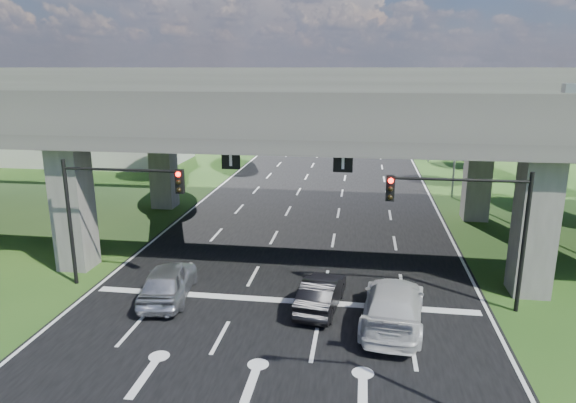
% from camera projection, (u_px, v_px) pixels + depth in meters
% --- Properties ---
extents(ground, '(160.00, 160.00, 0.00)m').
position_uv_depth(ground, '(267.00, 341.00, 19.31)').
color(ground, '#1B3F14').
rests_on(ground, ground).
extents(road, '(18.00, 120.00, 0.03)m').
position_uv_depth(road, '(299.00, 250.00, 28.88)').
color(road, black).
rests_on(road, ground).
extents(overpass, '(80.00, 15.00, 10.00)m').
position_uv_depth(overpass, '(304.00, 106.00, 28.80)').
color(overpass, '#34322F').
rests_on(overpass, ground).
extents(warehouse, '(20.00, 10.00, 4.00)m').
position_uv_depth(warehouse, '(91.00, 143.00, 55.95)').
color(warehouse, '#9E9E99').
rests_on(warehouse, ground).
extents(signal_right, '(5.76, 0.54, 6.00)m').
position_uv_depth(signal_right, '(472.00, 214.00, 20.93)').
color(signal_right, black).
rests_on(signal_right, ground).
extents(signal_left, '(5.76, 0.54, 6.00)m').
position_uv_depth(signal_left, '(111.00, 201.00, 23.12)').
color(signal_left, black).
rests_on(signal_left, ground).
extents(streetlight_far, '(3.38, 0.25, 10.00)m').
position_uv_depth(streetlight_far, '(452.00, 123.00, 39.40)').
color(streetlight_far, gray).
rests_on(streetlight_far, ground).
extents(streetlight_beyond, '(3.38, 0.25, 10.00)m').
position_uv_depth(streetlight_beyond, '(428.00, 108.00, 54.72)').
color(streetlight_beyond, gray).
rests_on(streetlight_beyond, ground).
extents(tree_left_near, '(4.50, 4.50, 7.80)m').
position_uv_depth(tree_left_near, '(164.00, 129.00, 44.94)').
color(tree_left_near, black).
rests_on(tree_left_near, ground).
extents(tree_left_mid, '(3.91, 3.90, 6.76)m').
position_uv_depth(tree_left_mid, '(166.00, 126.00, 53.18)').
color(tree_left_mid, black).
rests_on(tree_left_mid, ground).
extents(tree_left_far, '(4.80, 4.80, 8.32)m').
position_uv_depth(tree_left_far, '(224.00, 110.00, 60.03)').
color(tree_left_far, black).
rests_on(tree_left_far, ground).
extents(tree_right_near, '(4.20, 4.20, 7.28)m').
position_uv_depth(tree_right_near, '(480.00, 135.00, 43.16)').
color(tree_right_near, black).
rests_on(tree_right_near, ground).
extents(tree_right_mid, '(3.91, 3.90, 6.76)m').
position_uv_depth(tree_right_mid, '(494.00, 129.00, 50.48)').
color(tree_right_mid, black).
rests_on(tree_right_mid, ground).
extents(tree_right_far, '(4.50, 4.50, 7.80)m').
position_uv_depth(tree_right_far, '(441.00, 114.00, 58.54)').
color(tree_right_far, black).
rests_on(tree_right_far, ground).
extents(car_silver, '(2.48, 4.94, 1.61)m').
position_uv_depth(car_silver, '(168.00, 281.00, 22.67)').
color(car_silver, silver).
rests_on(car_silver, road).
extents(car_dark, '(1.99, 4.34, 1.38)m').
position_uv_depth(car_dark, '(321.00, 293.00, 21.75)').
color(car_dark, black).
rests_on(car_dark, road).
extents(car_white, '(2.94, 5.99, 1.68)m').
position_uv_depth(car_white, '(393.00, 305.00, 20.32)').
color(car_white, silver).
rests_on(car_white, road).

